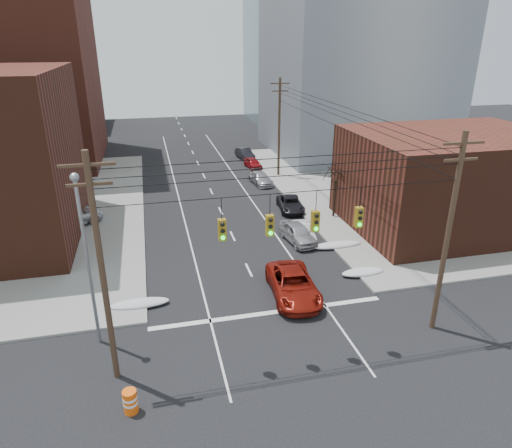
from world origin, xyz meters
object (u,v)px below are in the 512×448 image
parked_car_c (290,204)px  parked_car_d (261,178)px  lot_car_b (70,216)px  parked_car_b (303,231)px  parked_car_f (245,154)px  lot_car_c (14,245)px  parked_car_e (253,163)px  lot_car_d (28,199)px  lot_car_a (49,239)px  parked_car_a (298,233)px  red_pickup (293,285)px  construction_barrel (130,401)px

parked_car_c → parked_car_d: parked_car_d is taller
lot_car_b → parked_car_b: bearing=-135.9°
parked_car_c → parked_car_b: bearing=-91.9°
parked_car_f → lot_car_c: size_ratio=0.86×
parked_car_c → parked_car_e: 15.38m
parked_car_e → lot_car_d: size_ratio=1.02×
parked_car_d → lot_car_a: size_ratio=1.10×
parked_car_a → parked_car_c: 7.10m
parked_car_b → lot_car_c: 21.83m
red_pickup → parked_car_b: red_pickup is taller
lot_car_d → parked_car_b: bearing=-121.9°
parked_car_c → lot_car_b: 19.47m
parked_car_a → parked_car_f: 27.11m
parked_car_f → lot_car_d: bearing=-158.8°
red_pickup → parked_car_c: red_pickup is taller
parked_car_b → lot_car_d: lot_car_d is taller
lot_car_c → parked_car_d: bearing=-75.0°
parked_car_d → lot_car_b: bearing=-163.0°
parked_car_f → lot_car_d: size_ratio=1.18×
red_pickup → construction_barrel: red_pickup is taller
parked_car_c → parked_car_f: (0.00, 20.14, 0.07)m
parked_car_b → parked_car_c: (0.99, 6.50, -0.01)m
parked_car_d → parked_car_e: (0.69, 6.67, -0.01)m
red_pickup → parked_car_a: red_pickup is taller
parked_car_d → red_pickup: bearing=-105.3°
parked_car_c → parked_car_e: (0.00, 15.38, -0.00)m
lot_car_b → lot_car_c: bearing=122.5°
parked_car_b → lot_car_c: (-21.73, 2.11, 0.22)m
parked_car_a → parked_car_d: parked_car_a is taller
parked_car_b → lot_car_c: bearing=-179.8°
parked_car_d → lot_car_a: bearing=-154.1°
red_pickup → parked_car_d: size_ratio=1.33×
lot_car_c → lot_car_d: bearing=-9.1°
red_pickup → parked_car_e: red_pickup is taller
lot_car_d → lot_car_a: bearing=-162.9°
parked_car_d → construction_barrel: 33.69m
lot_car_d → red_pickup: bearing=-139.5°
lot_car_a → lot_car_d: bearing=18.3°
parked_car_f → lot_car_a: lot_car_a is taller
red_pickup → lot_car_d: size_ratio=1.61×
parked_car_e → construction_barrel: parked_car_e is taller
parked_car_f → parked_car_d: bearing=-101.2°
parked_car_b → parked_car_f: parked_car_f is taller
parked_car_f → lot_car_c: (-22.72, -24.53, 0.16)m
red_pickup → parked_car_a: size_ratio=1.32×
parked_car_b → parked_car_d: bearing=94.6°
parked_car_a → lot_car_c: 21.27m
parked_car_c → lot_car_a: lot_car_a is taller
parked_car_b → parked_car_f: (0.99, 26.64, 0.06)m
lot_car_a → red_pickup: bearing=-125.2°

